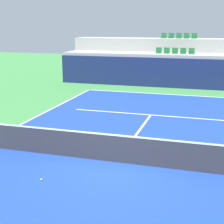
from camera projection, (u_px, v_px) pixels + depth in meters
ground_plane at (116, 162)px, 11.32m from camera, size 80.00×80.00×0.00m
court_surface at (116, 162)px, 11.32m from camera, size 11.00×24.00×0.01m
baseline_far at (166, 94)px, 22.39m from camera, size 11.00×0.10×0.00m
service_line_far at (151, 115)px, 17.25m from camera, size 8.26×0.10×0.00m
centre_service_line at (137, 134)px, 14.28m from camera, size 0.10×6.40×0.00m
back_wall at (172, 73)px, 24.56m from camera, size 17.27×0.30×2.15m
stands_tier_lower at (174, 69)px, 25.78m from camera, size 17.27×2.40×2.37m
stands_tier_upper at (178, 60)px, 27.88m from camera, size 17.27×2.40×3.42m
seating_row_lower at (175, 52)px, 25.54m from camera, size 2.92×0.44×0.44m
seating_row_upper at (179, 37)px, 27.50m from camera, size 2.92×0.44×0.44m
tennis_net at (116, 148)px, 11.19m from camera, size 11.08×0.08×1.07m
tennis_ball_0 at (41, 180)px, 9.96m from camera, size 0.07×0.07×0.07m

